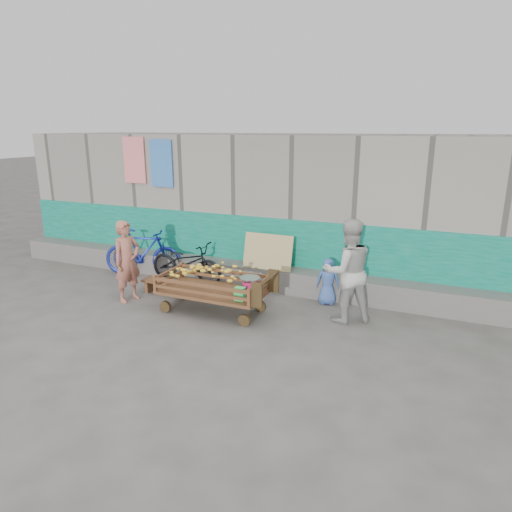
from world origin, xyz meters
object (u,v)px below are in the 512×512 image
at_px(bench, 169,284).
at_px(vendor_man, 127,261).
at_px(banana_cart, 210,280).
at_px(woman, 347,271).
at_px(child, 328,281).
at_px(bicycle_dark, 186,262).
at_px(bicycle_blue, 143,253).

bearing_deg(bench, vendor_man, -131.66).
bearing_deg(banana_cart, woman, 13.82).
bearing_deg(bench, child, 13.48).
relative_size(banana_cart, child, 2.32).
height_order(bench, woman, woman).
relative_size(bench, woman, 0.62).
height_order(banana_cart, vendor_man, vendor_man).
xyz_separation_m(woman, bicycle_dark, (-3.49, 0.66, -0.44)).
height_order(banana_cart, bicycle_dark, bicycle_dark).
distance_m(woman, bicycle_blue, 4.65).
bearing_deg(vendor_man, bicycle_blue, 41.24).
height_order(woman, bicycle_blue, woman).
relative_size(banana_cart, woman, 1.15).
bearing_deg(bicycle_dark, bench, -175.04).
xyz_separation_m(woman, child, (-0.47, 0.61, -0.44)).
bearing_deg(woman, bicycle_dark, -42.74).
height_order(bench, bicycle_blue, bicycle_blue).
bearing_deg(vendor_man, bench, -26.49).
xyz_separation_m(woman, bicycle_blue, (-4.59, 0.68, -0.35)).
distance_m(bench, bicycle_blue, 1.43).
bearing_deg(woman, vendor_man, -22.62).
height_order(woman, child, woman).
height_order(vendor_man, bicycle_blue, vendor_man).
distance_m(bench, vendor_man, 0.94).
bearing_deg(bench, banana_cart, -21.22).
xyz_separation_m(bench, vendor_man, (-0.50, -0.56, 0.57)).
height_order(woman, bicycle_dark, woman).
distance_m(bicycle_dark, bicycle_blue, 1.10).
distance_m(banana_cart, child, 2.14).
bearing_deg(child, bicycle_dark, -13.69).
bearing_deg(banana_cart, child, 33.18).
height_order(child, bicycle_dark, same).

